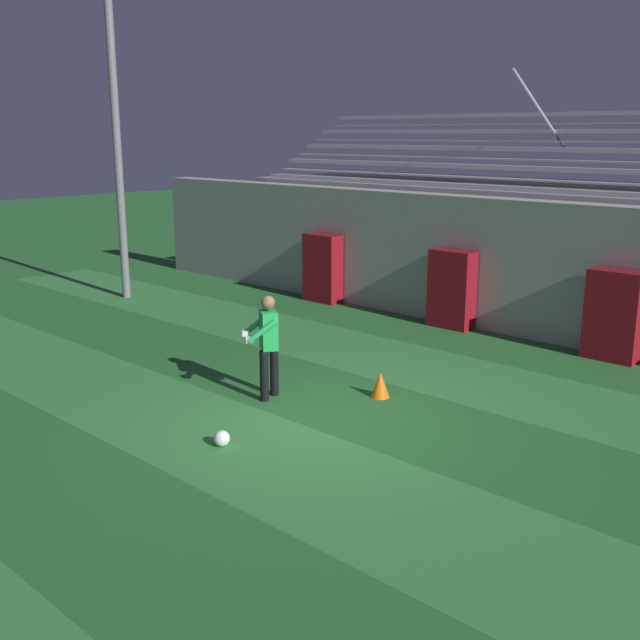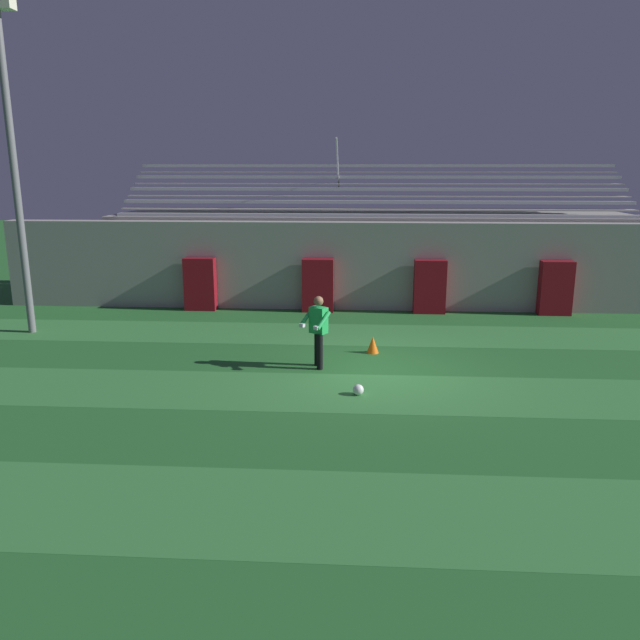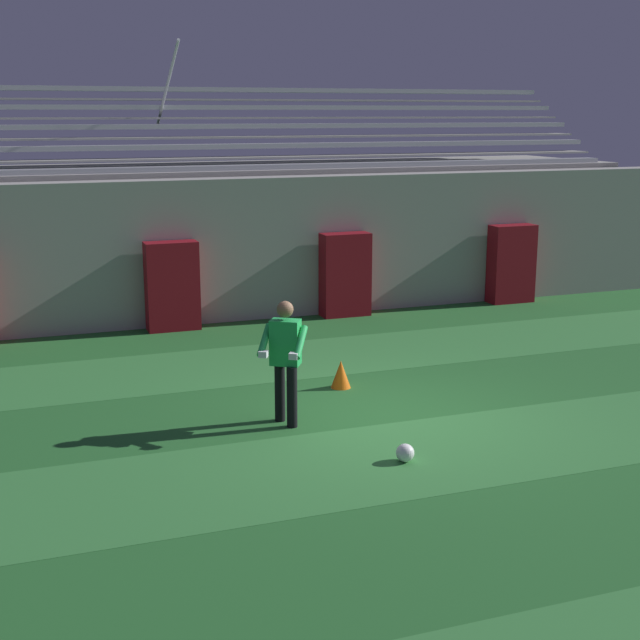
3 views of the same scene
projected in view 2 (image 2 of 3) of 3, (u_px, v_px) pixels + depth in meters
The scene contains 14 objects.
ground_plane at pixel (378, 371), 14.09m from camera, with size 80.00×80.00×0.00m, color #236028.
turf_stripe_near at pixel (392, 514), 8.27m from camera, with size 28.00×2.29×0.01m, color #337A38.
turf_stripe_mid at pixel (381, 393), 12.71m from camera, with size 28.00×2.29×0.01m, color #337A38.
turf_stripe_far at pixel (375, 335), 17.15m from camera, with size 28.00×2.29×0.01m, color #337A38.
back_wall at pixel (374, 266), 20.06m from camera, with size 24.00×0.60×2.80m, color #999691.
padding_pillar_gate_left at pixel (318, 285), 19.76m from camera, with size 0.99×0.44×1.69m, color maroon.
padding_pillar_gate_right at pixel (430, 287), 19.55m from camera, with size 0.99×0.44×1.69m, color maroon.
padding_pillar_far_left at pixel (200, 284), 19.99m from camera, with size 0.99×0.44×1.69m, color maroon.
padding_pillar_far_right at pixel (556, 288), 19.32m from camera, with size 0.99×0.44×1.69m, color maroon.
bleacher_stand at pixel (372, 253), 22.31m from camera, with size 18.00×4.05×5.43m.
floodlight_pole at pixel (10, 129), 16.14m from camera, with size 0.90×0.36×8.73m.
goalkeeper at pixel (318, 327), 14.12m from camera, with size 0.74×0.71×1.67m.
soccer_ball at pixel (358, 390), 12.58m from camera, with size 0.22×0.22×0.22m, color white.
traffic_cone at pixel (373, 345), 15.43m from camera, with size 0.30×0.30×0.42m, color orange.
Camera 2 is at (-0.49, -13.47, 4.47)m, focal length 35.00 mm.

